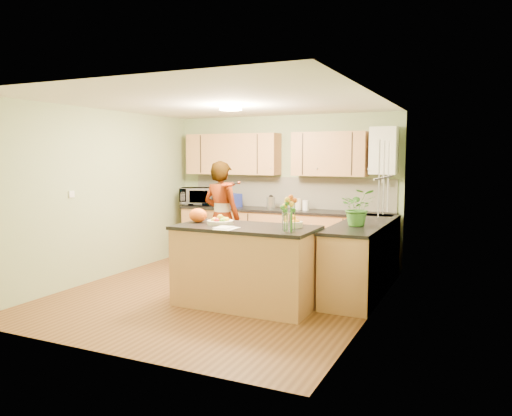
% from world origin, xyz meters
% --- Properties ---
extents(floor, '(4.50, 4.50, 0.00)m').
position_xyz_m(floor, '(0.00, 0.00, 0.00)').
color(floor, '#553218').
rests_on(floor, ground).
extents(ceiling, '(4.00, 4.50, 0.02)m').
position_xyz_m(ceiling, '(0.00, 0.00, 2.50)').
color(ceiling, silver).
rests_on(ceiling, wall_back).
extents(wall_back, '(4.00, 0.02, 2.50)m').
position_xyz_m(wall_back, '(0.00, 2.25, 1.25)').
color(wall_back, '#9CAD7C').
rests_on(wall_back, floor).
extents(wall_front, '(4.00, 0.02, 2.50)m').
position_xyz_m(wall_front, '(0.00, -2.25, 1.25)').
color(wall_front, '#9CAD7C').
rests_on(wall_front, floor).
extents(wall_left, '(0.02, 4.50, 2.50)m').
position_xyz_m(wall_left, '(-2.00, 0.00, 1.25)').
color(wall_left, '#9CAD7C').
rests_on(wall_left, floor).
extents(wall_right, '(0.02, 4.50, 2.50)m').
position_xyz_m(wall_right, '(2.00, 0.00, 1.25)').
color(wall_right, '#9CAD7C').
rests_on(wall_right, floor).
extents(back_counter, '(3.64, 0.62, 0.94)m').
position_xyz_m(back_counter, '(0.10, 1.95, 0.47)').
color(back_counter, '#AC6F45').
rests_on(back_counter, floor).
extents(right_counter, '(0.62, 2.24, 0.94)m').
position_xyz_m(right_counter, '(1.70, 0.85, 0.47)').
color(right_counter, '#AC6F45').
rests_on(right_counter, floor).
extents(splashback, '(3.60, 0.02, 0.52)m').
position_xyz_m(splashback, '(0.10, 2.23, 1.20)').
color(splashback, white).
rests_on(splashback, back_counter).
extents(upper_cabinets, '(3.20, 0.34, 0.70)m').
position_xyz_m(upper_cabinets, '(-0.18, 2.08, 1.85)').
color(upper_cabinets, '#AC6F45').
rests_on(upper_cabinets, wall_back).
extents(boiler, '(0.40, 0.30, 0.86)m').
position_xyz_m(boiler, '(1.70, 2.09, 1.90)').
color(boiler, white).
rests_on(boiler, wall_back).
extents(window_right, '(0.01, 1.30, 1.05)m').
position_xyz_m(window_right, '(1.99, 0.60, 1.55)').
color(window_right, white).
rests_on(window_right, wall_right).
extents(light_switch, '(0.02, 0.09, 0.09)m').
position_xyz_m(light_switch, '(-1.99, -0.60, 1.30)').
color(light_switch, white).
rests_on(light_switch, wall_left).
extents(ceiling_lamp, '(0.30, 0.30, 0.07)m').
position_xyz_m(ceiling_lamp, '(0.00, 0.30, 2.46)').
color(ceiling_lamp, '#FFEABF').
rests_on(ceiling_lamp, ceiling).
extents(peninsula_island, '(1.71, 0.87, 0.98)m').
position_xyz_m(peninsula_island, '(0.53, -0.34, 0.49)').
color(peninsula_island, '#AC6F45').
rests_on(peninsula_island, floor).
extents(fruit_dish, '(0.33, 0.33, 0.11)m').
position_xyz_m(fruit_dish, '(0.18, -0.34, 1.02)').
color(fruit_dish, beige).
rests_on(fruit_dish, peninsula_island).
extents(orange_bowl, '(0.23, 0.23, 0.14)m').
position_xyz_m(orange_bowl, '(1.08, -0.19, 1.04)').
color(orange_bowl, beige).
rests_on(orange_bowl, peninsula_island).
extents(flower_vase, '(0.25, 0.25, 0.45)m').
position_xyz_m(flower_vase, '(1.13, -0.52, 1.28)').
color(flower_vase, silver).
rests_on(flower_vase, peninsula_island).
extents(orange_bag, '(0.30, 0.28, 0.18)m').
position_xyz_m(orange_bag, '(-0.17, -0.29, 1.07)').
color(orange_bag, orange).
rests_on(orange_bag, peninsula_island).
extents(papers, '(0.22, 0.30, 0.01)m').
position_xyz_m(papers, '(0.43, -0.64, 0.98)').
color(papers, white).
rests_on(papers, peninsula_island).
extents(violinist, '(0.68, 0.49, 1.74)m').
position_xyz_m(violinist, '(-0.55, 1.02, 0.87)').
color(violinist, '#E6AD8D').
rests_on(violinist, floor).
extents(violin, '(0.59, 0.51, 0.15)m').
position_xyz_m(violin, '(-0.35, 0.80, 1.39)').
color(violin, '#581905').
rests_on(violin, violinist).
extents(microwave, '(0.67, 0.57, 0.31)m').
position_xyz_m(microwave, '(-1.58, 1.97, 1.10)').
color(microwave, white).
rests_on(microwave, back_counter).
extents(blue_box, '(0.34, 0.29, 0.23)m').
position_xyz_m(blue_box, '(-0.85, 1.95, 1.05)').
color(blue_box, navy).
rests_on(blue_box, back_counter).
extents(kettle, '(0.14, 0.14, 0.27)m').
position_xyz_m(kettle, '(-0.11, 1.94, 1.05)').
color(kettle, '#B4B4B9').
rests_on(kettle, back_counter).
extents(jar_cream, '(0.14, 0.14, 0.18)m').
position_xyz_m(jar_cream, '(0.35, 1.99, 1.03)').
color(jar_cream, beige).
rests_on(jar_cream, back_counter).
extents(jar_white, '(0.13, 0.13, 0.16)m').
position_xyz_m(jar_white, '(0.50, 1.96, 1.02)').
color(jar_white, white).
rests_on(jar_white, back_counter).
extents(potted_plant, '(0.52, 0.48, 0.47)m').
position_xyz_m(potted_plant, '(1.70, 0.49, 1.18)').
color(potted_plant, '#397828').
rests_on(potted_plant, right_counter).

